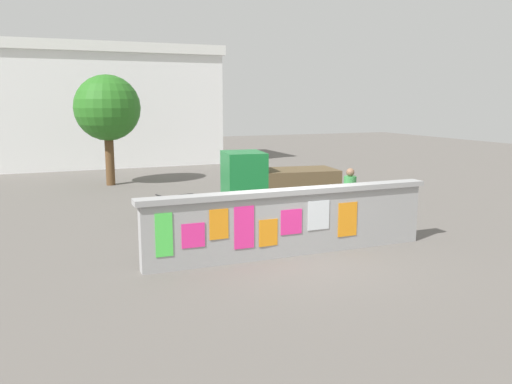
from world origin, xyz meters
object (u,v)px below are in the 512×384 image
object	(u,v)px
motorcycle	(180,208)
auto_rickshaw_truck	(274,181)
bicycle_far	(229,227)
person_walking	(350,191)
tree_roadside	(107,109)
bicycle_near	(317,224)

from	to	relation	value
motorcycle	auto_rickshaw_truck	bearing A→B (deg)	15.34
bicycle_far	person_walking	xyz separation A→B (m)	(3.56, 0.15, 0.62)
motorcycle	person_walking	world-z (taller)	person_walking
auto_rickshaw_truck	tree_roadside	xyz separation A→B (m)	(-4.21, 6.94, 2.20)
auto_rickshaw_truck	person_walking	size ratio (longest dim) A/B	2.33
tree_roadside	bicycle_near	bearing A→B (deg)	-70.78
bicycle_near	tree_roadside	bearing A→B (deg)	109.22
person_walking	tree_roadside	distance (m)	11.38
bicycle_far	tree_roadside	size ratio (longest dim) A/B	0.38
bicycle_near	motorcycle	bearing A→B (deg)	134.96
motorcycle	bicycle_far	xyz separation A→B (m)	(0.63, -2.26, -0.10)
auto_rickshaw_truck	person_walking	bearing A→B (deg)	-73.45
bicycle_near	person_walking	distance (m)	1.68
auto_rickshaw_truck	person_walking	distance (m)	3.14
bicycle_far	tree_roadside	xyz separation A→B (m)	(-1.55, 10.10, 2.74)
auto_rickshaw_truck	motorcycle	bearing A→B (deg)	-164.66
motorcycle	tree_roadside	distance (m)	8.32
bicycle_near	tree_roadside	world-z (taller)	tree_roadside
auto_rickshaw_truck	bicycle_far	size ratio (longest dim) A/B	2.26
bicycle_far	auto_rickshaw_truck	bearing A→B (deg)	49.95
bicycle_far	person_walking	bearing A→B (deg)	2.48
motorcycle	person_walking	size ratio (longest dim) A/B	1.16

